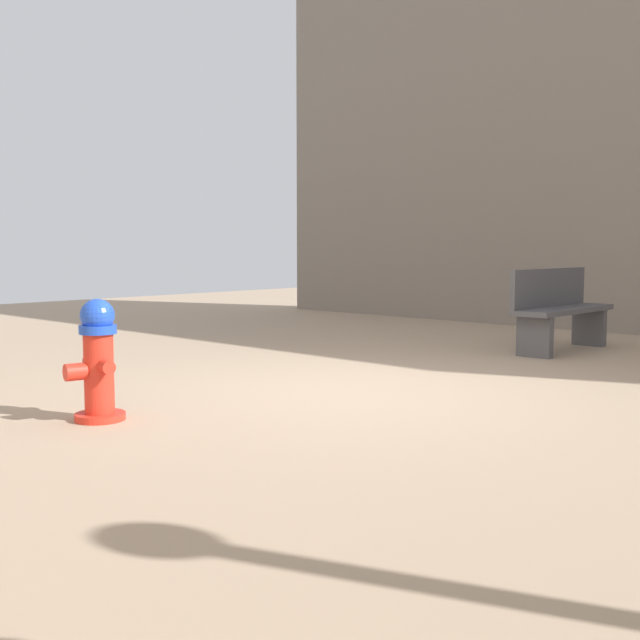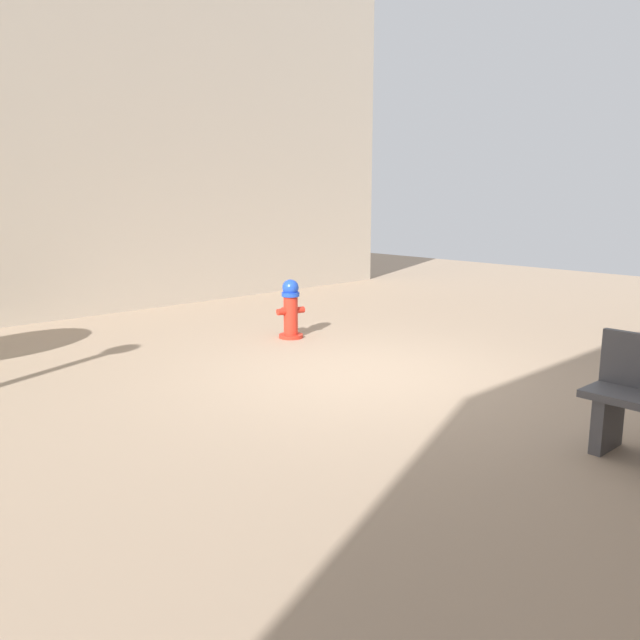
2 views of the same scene
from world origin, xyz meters
The scene contains 2 objects.
ground_plane centered at (0.00, 0.00, 0.00)m, with size 23.40×23.40×0.00m, color tan.
fire_hydrant centered at (2.08, -0.66, 0.42)m, with size 0.41×0.43×0.85m.
Camera 2 is at (-4.71, 5.14, 2.02)m, focal length 35.53 mm.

